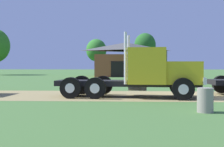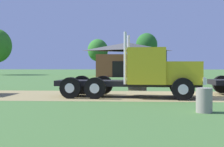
{
  "view_description": "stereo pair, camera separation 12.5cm",
  "coord_description": "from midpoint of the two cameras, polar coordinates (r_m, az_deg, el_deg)",
  "views": [
    {
      "loc": [
        -4.04,
        -16.8,
        1.67
      ],
      "look_at": [
        -4.87,
        0.04,
        1.21
      ],
      "focal_mm": 49.23,
      "sensor_mm": 36.0,
      "label": 1
    },
    {
      "loc": [
        -3.91,
        -16.8,
        1.67
      ],
      "look_at": [
        -4.87,
        0.04,
        1.21
      ],
      "focal_mm": 49.23,
      "sensor_mm": 36.0,
      "label": 2
    }
  ],
  "objects": [
    {
      "name": "shed_building",
      "position": [
        45.0,
        2.52,
        2.52
      ],
      "size": [
        9.96,
        6.68,
        4.98
      ],
      "color": "brown",
      "rests_on": "ground_plane"
    },
    {
      "name": "tree_mid",
      "position": [
        50.94,
        -3.0,
        4.31
      ],
      "size": [
        3.36,
        3.36,
        5.97
      ],
      "color": "#513823",
      "rests_on": "ground_plane"
    },
    {
      "name": "ground_plane",
      "position": [
        17.35,
        16.1,
        -4.01
      ],
      "size": [
        200.0,
        200.0,
        0.0
      ],
      "primitive_type": "plane",
      "color": "#426B33"
    },
    {
      "name": "truck_foreground_white",
      "position": [
        15.96,
        6.5,
        0.01
      ],
      "size": [
        7.7,
        3.18,
        3.3
      ],
      "color": "black",
      "rests_on": "ground_plane"
    },
    {
      "name": "dirt_track",
      "position": [
        17.34,
        16.1,
        -4.0
      ],
      "size": [
        120.0,
        5.68,
        0.01
      ],
      "primitive_type": "cube",
      "color": "#908051",
      "rests_on": "ground_plane"
    },
    {
      "name": "steel_barrel",
      "position": [
        11.32,
        16.62,
        -4.77
      ],
      "size": [
        0.57,
        0.57,
        0.87
      ],
      "primitive_type": "cylinder",
      "color": "gray",
      "rests_on": "ground_plane"
    },
    {
      "name": "tree_right",
      "position": [
        55.5,
        6.09,
        5.28
      ],
      "size": [
        3.82,
        3.82,
        7.39
      ],
      "color": "#513823",
      "rests_on": "ground_plane"
    }
  ]
}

